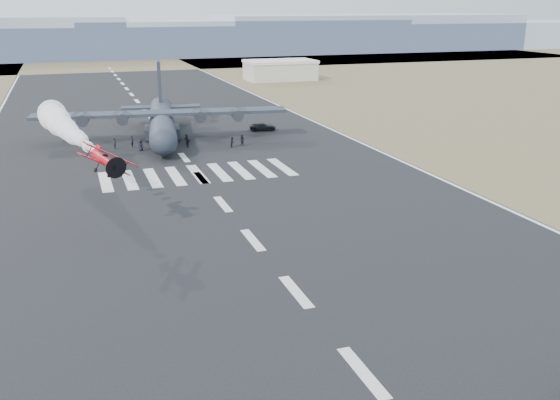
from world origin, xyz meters
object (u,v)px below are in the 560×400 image
crew_d (188,142)px  crew_e (141,145)px  transport_aircraft (162,120)px  crew_g (115,143)px  hangar_right (280,70)px  crew_b (232,142)px  crew_a (132,141)px  crew_h (242,140)px  crew_c (187,139)px  support_vehicle (263,127)px  crew_f (160,145)px  aerobatic_biplane (105,160)px

crew_d → crew_e: bearing=-44.9°
transport_aircraft → crew_d: transport_aircraft is taller
transport_aircraft → crew_d: (2.70, -8.21, -2.24)m
crew_g → hangar_right: bearing=-47.6°
transport_aircraft → crew_g: bearing=-138.8°
crew_b → crew_e: (-14.12, 2.16, 0.01)m
crew_a → crew_h: size_ratio=1.05×
hangar_right → crew_c: 92.31m
crew_b → crew_e: bearing=112.5°
crew_d → crew_g: 11.37m
support_vehicle → crew_a: size_ratio=2.54×
hangar_right → crew_g: bearing=-124.4°
crew_e → crew_f: 3.00m
support_vehicle → crew_c: 16.96m
aerobatic_biplane → crew_h: (23.16, 34.60, -6.60)m
aerobatic_biplane → crew_g: (3.62, 39.11, -6.63)m
crew_b → hangar_right: bearing=7.6°
crew_c → crew_e: size_ratio=1.07×
transport_aircraft → crew_g: transport_aircraft is taller
crew_h → crew_f: bearing=-129.3°
crew_a → crew_f: bearing=-112.1°
support_vehicle → crew_e: size_ratio=2.86×
crew_c → hangar_right: bearing=-79.7°
crew_c → crew_f: bearing=67.7°
crew_d → crew_h: size_ratio=0.95×
hangar_right → crew_f: hangar_right is taller
support_vehicle → crew_b: 14.67m
crew_h → hangar_right: bearing=123.6°
transport_aircraft → crew_b: (9.49, -10.43, -2.27)m
aerobatic_biplane → support_vehicle: bearing=45.9°
crew_d → crew_g: bearing=-59.3°
aerobatic_biplane → transport_aircraft: transport_aircraft is taller
crew_a → crew_f: size_ratio=1.19×
support_vehicle → crew_b: size_ratio=2.91×
support_vehicle → crew_h: (-7.01, -11.35, 0.23)m
crew_f → crew_d: bearing=109.2°
crew_f → crew_h: size_ratio=0.89×
crew_a → crew_e: size_ratio=1.13×
crew_f → crew_b: bearing=93.9°
hangar_right → support_vehicle: bearing=-111.2°
crew_d → crew_g: (-11.04, 2.73, 0.02)m
support_vehicle → crew_f: size_ratio=3.01×
crew_b → crew_d: crew_d is taller
aerobatic_biplane → crew_h: size_ratio=2.99×
support_vehicle → crew_e: 24.80m
crew_a → crew_b: bearing=-90.0°
hangar_right → crew_d: 94.30m
crew_b → crew_c: bearing=87.6°
transport_aircraft → crew_b: bearing=-39.8°
aerobatic_biplane → transport_aircraft: (11.96, 44.59, -4.41)m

